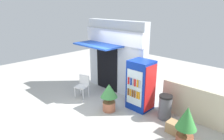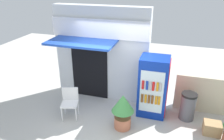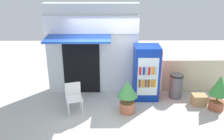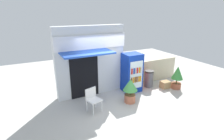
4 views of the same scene
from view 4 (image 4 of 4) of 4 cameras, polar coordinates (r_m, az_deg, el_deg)
ground at (r=6.86m, az=2.86°, el=-11.46°), size 16.00×16.00×0.00m
storefront_building at (r=7.32m, az=-7.02°, el=3.07°), size 2.91×1.33×2.90m
drink_cooler at (r=7.79m, az=6.48°, el=-0.82°), size 0.79×0.73×1.72m
plastic_chair at (r=6.35m, az=-6.25°, el=-8.97°), size 0.54×0.53×0.85m
potted_plant_near_shop at (r=6.88m, az=5.90°, el=-6.03°), size 0.57×0.57×0.97m
potted_plant_curbside at (r=8.58m, az=20.35°, el=-1.75°), size 0.53×0.53×1.06m
trash_bin at (r=8.49m, az=11.82°, el=-2.75°), size 0.42×0.42×0.79m
stone_boundary_wall at (r=9.35m, az=13.84°, el=0.08°), size 2.43×0.21×1.09m
cardboard_box at (r=8.63m, az=16.81°, el=-4.51°), size 0.42×0.33×0.32m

